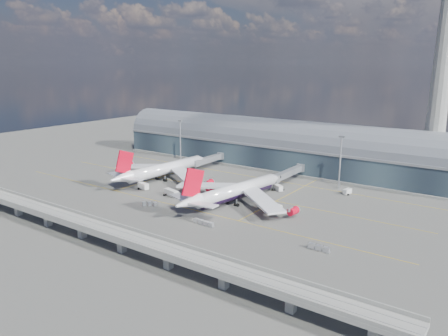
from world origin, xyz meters
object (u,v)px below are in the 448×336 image
Objects in this scene: service_truck_1 at (143,186)px; cargo_train_2 at (319,248)px; floodlight_mast_left at (180,140)px; airliner_right at (235,191)px; service_truck_2 at (171,193)px; cargo_train_0 at (150,204)px; cargo_train_1 at (203,223)px; floodlight_mast_right at (340,161)px; service_truck_4 at (347,192)px; control_tower at (441,79)px; airliner_left at (163,169)px; service_truck_0 at (140,177)px; service_truck_5 at (278,188)px; service_truck_3 at (275,209)px.

service_truck_1 reaches higher than cargo_train_2.
airliner_right is at bearing -33.73° from floodlight_mast_left.
service_truck_2 is 1.28× the size of cargo_train_0.
airliner_right reaches higher than service_truck_1.
floodlight_mast_right is at bearing -19.81° from cargo_train_1.
service_truck_4 is at bearing -3.75° from floodlight_mast_left.
service_truck_2 is at bearing -155.97° from airliner_right.
airliner_right is (-63.16, -75.97, -46.30)m from control_tower.
airliner_left reaches higher than cargo_train_0.
airliner_right reaches higher than service_truck_4.
airliner_left reaches higher than service_truck_4.
airliner_left is 29.55m from service_truck_2.
service_truck_1 is at bearing -35.03° from service_truck_0.
cargo_train_0 is at bearing 178.31° from service_truck_5.
airliner_left is at bearing 137.71° from service_truck_5.
floodlight_mast_left reaches higher than cargo_train_1.
cargo_train_1 is (56.44, -38.81, -4.88)m from airliner_left.
service_truck_0 is at bearing -174.36° from airliner_right.
service_truck_5 is 0.63× the size of cargo_train_1.
control_tower is 139.79m from airliner_left.
cargo_train_0 is (33.62, -27.00, -0.88)m from service_truck_0.
cargo_train_0 is (1.84, -15.74, -0.76)m from service_truck_2.
cargo_train_2 is (110.37, -27.88, -0.81)m from service_truck_0.
cargo_train_2 is (43.23, -52.36, -0.54)m from service_truck_5.
service_truck_1 is at bearing 65.98° from cargo_train_1.
service_truck_0 is at bearing 72.09° from cargo_train_2.
floodlight_mast_left is 141.85m from cargo_train_2.
control_tower reaches higher than floodlight_mast_right.
service_truck_3 is 44.47m from service_truck_4.
airliner_right is 9.88× the size of service_truck_3.
airliner_left is at bearing 42.43° from service_truck_0.
service_truck_2 is at bearing -36.18° from airliner_left.
service_truck_0 is (10.81, -44.75, -11.94)m from floodlight_mast_left.
service_truck_0 is at bearing 61.88° from cargo_train_1.
service_truck_4 is 0.71× the size of cargo_train_0.
cargo_train_1 is (-30.22, -69.01, -0.47)m from service_truck_4.
cargo_train_1 is at bearing -103.30° from service_truck_1.
airliner_left is 91.88m from service_truck_4.
airliner_right reaches higher than service_truck_2.
service_truck_2 is 1.43× the size of service_truck_5.
airliner_left is 19.43m from service_truck_1.
control_tower is 15.73× the size of service_truck_3.
control_tower is 58.76m from floodlight_mast_right.
service_truck_2 is 1.81× the size of service_truck_4.
cargo_train_1 is (32.19, -4.26, 0.02)m from cargo_train_0.
floodlight_mast_left is 43.05m from airliner_left.
floodlight_mast_left reaches higher than service_truck_3.
service_truck_4 is at bearing -51.39° from service_truck_1.
service_truck_4 is (35.01, 40.97, -4.03)m from airliner_right.
service_truck_0 is (-9.37, -7.55, -4.02)m from airliner_left.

